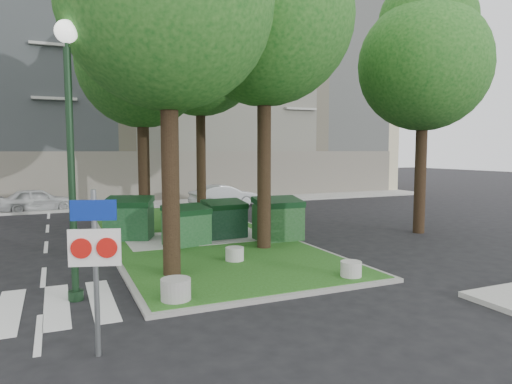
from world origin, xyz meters
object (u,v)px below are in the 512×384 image
street_lamp (70,127)px  car_silver (224,196)px  dumpster_c (224,219)px  bollard_right (351,269)px  car_white (38,200)px  tree_median_mid (143,51)px  traffic_sign_pole (95,250)px  dumpster_d (278,219)px  bollard_mid (235,254)px  tree_median_far (201,41)px  tree_street_right (425,53)px  dumpster_b (187,226)px  bollard_left (176,289)px  litter_bin (223,215)px  dumpster_a (129,219)px

street_lamp → car_silver: bearing=59.0°
dumpster_c → bollard_right: 6.26m
car_white → street_lamp: bearing=177.6°
tree_median_mid → traffic_sign_pole: size_ratio=3.76×
dumpster_d → car_white: 14.87m
bollard_right → car_white: 19.06m
dumpster_d → bollard_mid: size_ratio=3.14×
tree_median_far → tree_street_right: size_ratio=1.18×
dumpster_b → bollard_left: 5.69m
dumpster_d → litter_bin: bearing=101.6°
dumpster_a → dumpster_d: size_ratio=1.17×
dumpster_d → tree_median_far: bearing=98.0°
tree_street_right → traffic_sign_pole: 15.16m
car_silver → tree_median_mid: bearing=137.1°
traffic_sign_pole → dumpster_a: bearing=96.0°
bollard_right → litter_bin: (-0.21, 8.90, 0.21)m
bollard_mid → traffic_sign_pole: (-4.09, -4.57, 1.40)m
tree_median_far → dumpster_b: tree_median_far is taller
bollard_right → traffic_sign_pole: size_ratio=0.20×
bollard_left → bollard_right: size_ratio=1.20×
tree_median_far → traffic_sign_pole: (-5.89, -13.40, -6.62)m
litter_bin → dumpster_c: bearing=-108.3°
bollard_left → car_white: 17.77m
bollard_left → tree_street_right: bearing=22.5°
tree_median_far → street_lamp: size_ratio=2.01×
dumpster_a → bollard_left: 7.27m
tree_median_far → bollard_right: tree_median_far is taller
dumpster_b → dumpster_d: bearing=-21.0°
dumpster_b → bollard_mid: bearing=-89.1°
dumpster_a → bollard_mid: bearing=-40.4°
tree_median_mid → dumpster_d: size_ratio=6.02×
traffic_sign_pole → dumpster_b: bearing=82.1°
tree_median_far → dumpster_d: bearing=-83.8°
litter_bin → bollard_left: bearing=-115.4°
litter_bin → traffic_sign_pole: (-5.93, -10.75, 1.19)m
tree_median_far → car_white: size_ratio=3.21×
dumpster_a → tree_median_mid: bearing=79.3°
bollard_left → litter_bin: litter_bin is taller
litter_bin → street_lamp: size_ratio=0.13×
traffic_sign_pole → car_white: (-1.42, 19.34, -1.07)m
tree_median_far → dumpster_d: (0.71, -6.59, -7.48)m
traffic_sign_pole → dumpster_d: bearing=63.2°
tree_street_right → car_silver: (-4.35, 10.86, -6.34)m
street_lamp → car_silver: size_ratio=1.52×
dumpster_d → street_lamp: 8.31m
bollard_left → car_white: car_white is taller
bollard_mid → dumpster_b: bearing=104.0°
street_lamp → tree_median_mid: bearing=68.5°
street_lamp → litter_bin: bearing=51.4°
tree_median_far → tree_street_right: (6.80, -7.00, -1.34)m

